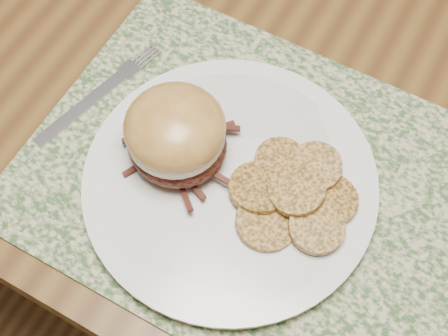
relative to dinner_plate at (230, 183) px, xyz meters
The scene contains 6 objects.
ground 0.84m from the dinner_plate, 131.48° to the left, with size 3.50×3.50×0.00m, color #4F321B.
placemat 0.03m from the dinner_plate, 35.91° to the left, with size 0.45×0.33×0.00m, color #36562C.
dinner_plate is the anchor object (origin of this frame).
pork_sandwich 0.07m from the dinner_plate, behind, with size 0.12×0.12×0.07m.
roasted_potatoes 0.06m from the dinner_plate, 10.44° to the left, with size 0.13×0.13×0.03m.
fork 0.17m from the dinner_plate, behind, with size 0.05×0.16×0.00m.
Camera 1 is at (0.36, -0.50, 1.29)m, focal length 50.00 mm.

